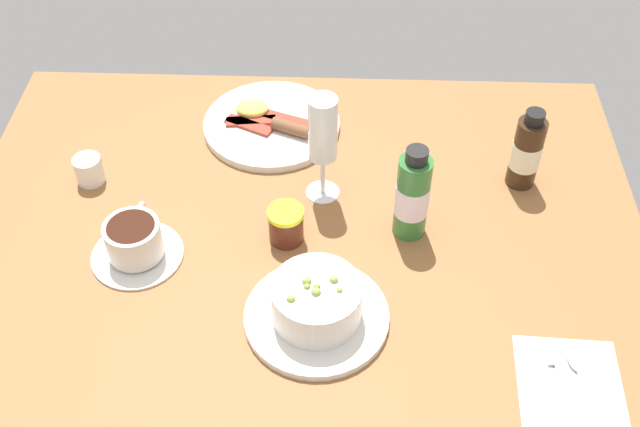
% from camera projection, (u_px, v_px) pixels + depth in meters
% --- Properties ---
extents(ground_plane, '(1.10, 0.84, 0.03)m').
position_uv_depth(ground_plane, '(300.00, 241.00, 1.25)').
color(ground_plane, brown).
extents(porridge_bowl, '(0.21, 0.21, 0.08)m').
position_uv_depth(porridge_bowl, '(317.00, 305.00, 1.10)').
color(porridge_bowl, silver).
rests_on(porridge_bowl, ground_plane).
extents(cutlery_setting, '(0.15, 0.20, 0.01)m').
position_uv_depth(cutlery_setting, '(572.00, 397.00, 1.03)').
color(cutlery_setting, silver).
rests_on(cutlery_setting, ground_plane).
extents(coffee_cup, '(0.14, 0.14, 0.07)m').
position_uv_depth(coffee_cup, '(135.00, 242.00, 1.19)').
color(coffee_cup, silver).
rests_on(coffee_cup, ground_plane).
extents(creamer_jug, '(0.06, 0.05, 0.05)m').
position_uv_depth(creamer_jug, '(89.00, 169.00, 1.31)').
color(creamer_jug, silver).
rests_on(creamer_jug, ground_plane).
extents(wine_glass, '(0.06, 0.06, 0.19)m').
position_uv_depth(wine_glass, '(323.00, 134.00, 1.22)').
color(wine_glass, white).
rests_on(wine_glass, ground_plane).
extents(jam_jar, '(0.06, 0.06, 0.06)m').
position_uv_depth(jam_jar, '(286.00, 225.00, 1.21)').
color(jam_jar, '#4E2015').
rests_on(jam_jar, ground_plane).
extents(sauce_bottle_green, '(0.05, 0.05, 0.17)m').
position_uv_depth(sauce_bottle_green, '(412.00, 196.00, 1.19)').
color(sauce_bottle_green, '#337233').
rests_on(sauce_bottle_green, ground_plane).
extents(sauce_bottle_brown, '(0.05, 0.05, 0.15)m').
position_uv_depth(sauce_bottle_brown, '(526.00, 152.00, 1.28)').
color(sauce_bottle_brown, '#382314').
rests_on(sauce_bottle_brown, ground_plane).
extents(breakfast_plate, '(0.25, 0.25, 0.04)m').
position_uv_depth(breakfast_plate, '(271.00, 123.00, 1.42)').
color(breakfast_plate, silver).
rests_on(breakfast_plate, ground_plane).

